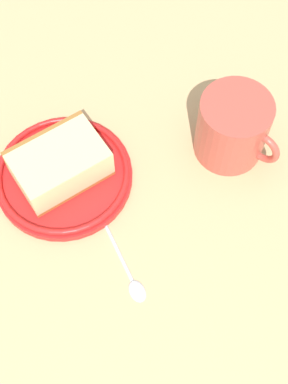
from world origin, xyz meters
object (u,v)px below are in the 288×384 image
(cake_slice, at_px, (60,164))
(teaspoon, at_px, (129,273))
(small_plate, at_px, (64,175))
(tea_mug, at_px, (233,128))

(cake_slice, height_order, teaspoon, cake_slice)
(small_plate, distance_m, cake_slice, 0.03)
(small_plate, bearing_deg, cake_slice, 119.59)
(teaspoon, bearing_deg, tea_mug, 49.42)
(cake_slice, relative_size, teaspoon, 1.07)
(small_plate, xyz_separation_m, cake_slice, (-0.00, 0.00, 0.03))
(small_plate, height_order, teaspoon, small_plate)
(tea_mug, height_order, teaspoon, tea_mug)
(cake_slice, bearing_deg, teaspoon, -60.47)
(tea_mug, xyz_separation_m, teaspoon, (-0.15, -0.18, -0.05))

